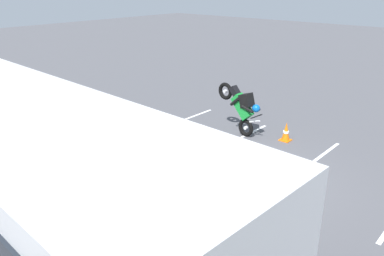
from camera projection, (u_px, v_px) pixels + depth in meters
name	position (u px, v px, depth m)	size (l,w,h in m)	color
ground_plane	(244.00, 180.00, 10.28)	(80.00, 80.00, 0.00)	#4C4C51
tour_bus	(6.00, 179.00, 6.89)	(10.54, 3.00, 3.25)	silver
spectator_far_left	(191.00, 186.00, 7.94)	(0.58, 0.36, 1.71)	black
spectator_left	(168.00, 163.00, 8.78)	(0.58, 0.34, 1.79)	black
spectator_centre	(135.00, 151.00, 9.53)	(0.58, 0.37, 1.71)	black
spectator_right	(92.00, 143.00, 9.91)	(0.58, 0.37, 1.75)	#473823
spectator_far_right	(75.00, 134.00, 10.60)	(0.58, 0.36, 1.72)	black
parked_motorcycle_silver	(88.00, 184.00, 9.11)	(2.02, 0.74, 0.99)	black
parked_motorcycle_blue	(29.00, 148.00, 11.02)	(2.05, 0.58, 0.99)	black
stunt_motorcycle	(241.00, 105.00, 12.97)	(1.96, 0.62, 1.80)	black
traffic_cone	(286.00, 132.00, 12.70)	(0.34, 0.34, 0.63)	orange
bay_line_b	(305.00, 168.00, 10.95)	(0.11, 4.62, 0.01)	white
bay_line_c	(229.00, 143.00, 12.58)	(0.11, 4.37, 0.01)	white
bay_line_d	(171.00, 125.00, 14.21)	(0.11, 4.62, 0.01)	white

